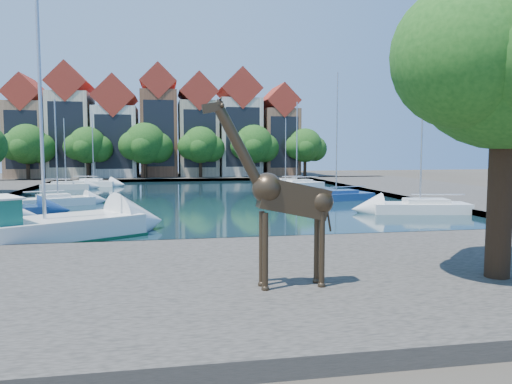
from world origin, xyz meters
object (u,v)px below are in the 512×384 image
at_px(plane_tree, 509,58).
at_px(giraffe_statue, 284,198).
at_px(motorsailer, 5,227).
at_px(sailboat_right_a, 420,205).

bearing_deg(plane_tree, giraffe_statue, 178.77).
xyz_separation_m(giraffe_statue, motorsailer, (-11.12, 10.63, -2.26)).
bearing_deg(giraffe_statue, plane_tree, -1.23).
height_order(plane_tree, giraffe_statue, plane_tree).
xyz_separation_m(plane_tree, sailboat_right_a, (7.38, 18.82, -7.04)).
xyz_separation_m(plane_tree, motorsailer, (-18.52, 10.78, -6.66)).
height_order(plane_tree, motorsailer, motorsailer).
distance_m(plane_tree, motorsailer, 22.44).
xyz_separation_m(motorsailer, sailboat_right_a, (25.90, 8.04, -0.38)).
xyz_separation_m(giraffe_statue, sailboat_right_a, (14.78, 18.66, -2.64)).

